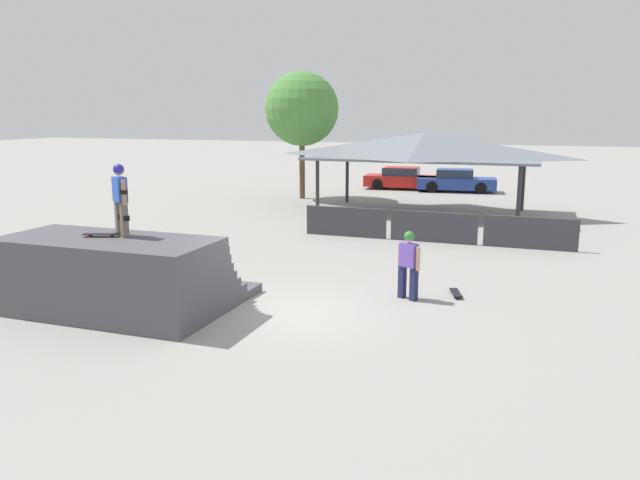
% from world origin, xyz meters
% --- Properties ---
extents(ground_plane, '(160.00, 160.00, 0.00)m').
position_xyz_m(ground_plane, '(0.00, 0.00, 0.00)').
color(ground_plane, gray).
extents(quarter_pipe_ramp, '(4.79, 3.77, 1.69)m').
position_xyz_m(quarter_pipe_ramp, '(-3.62, -1.05, 0.76)').
color(quarter_pipe_ramp, '#4C4C51').
rests_on(quarter_pipe_ramp, ground).
extents(skater_on_deck, '(0.64, 0.50, 1.59)m').
position_xyz_m(skater_on_deck, '(-3.45, -1.01, 2.60)').
color(skater_on_deck, '#6B6051').
rests_on(skater_on_deck, quarter_pipe_ramp).
extents(skateboard_on_deck, '(0.79, 0.43, 0.09)m').
position_xyz_m(skateboard_on_deck, '(-3.83, -1.22, 1.75)').
color(skateboard_on_deck, red).
rests_on(skateboard_on_deck, quarter_pipe_ramp).
extents(bystander_walking, '(0.62, 0.38, 1.65)m').
position_xyz_m(bystander_walking, '(2.33, 1.94, 0.97)').
color(bystander_walking, '#1E2347').
rests_on(bystander_walking, ground).
extents(skateboard_on_ground, '(0.43, 0.85, 0.09)m').
position_xyz_m(skateboard_on_ground, '(3.38, 2.63, 0.06)').
color(skateboard_on_ground, red).
rests_on(skateboard_on_ground, ground).
extents(barrier_fence, '(9.26, 0.12, 1.05)m').
position_xyz_m(barrier_fence, '(1.75, 8.86, 0.53)').
color(barrier_fence, '#3D3D42').
rests_on(barrier_fence, ground).
extents(pavilion_shelter, '(9.80, 5.07, 3.53)m').
position_xyz_m(pavilion_shelter, '(0.16, 15.18, 2.94)').
color(pavilion_shelter, '#2D2D33').
rests_on(pavilion_shelter, ground).
extents(tree_beside_pavilion, '(3.75, 3.75, 6.45)m').
position_xyz_m(tree_beside_pavilion, '(-6.61, 17.86, 4.56)').
color(tree_beside_pavilion, brown).
rests_on(tree_beside_pavilion, ground).
extents(parked_car_red, '(4.49, 2.00, 1.27)m').
position_xyz_m(parked_car_red, '(-2.58, 23.60, 0.60)').
color(parked_car_red, red).
rests_on(parked_car_red, ground).
extents(parked_car_blue, '(4.50, 2.18, 1.27)m').
position_xyz_m(parked_car_blue, '(0.54, 23.39, 0.60)').
color(parked_car_blue, navy).
rests_on(parked_car_blue, ground).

